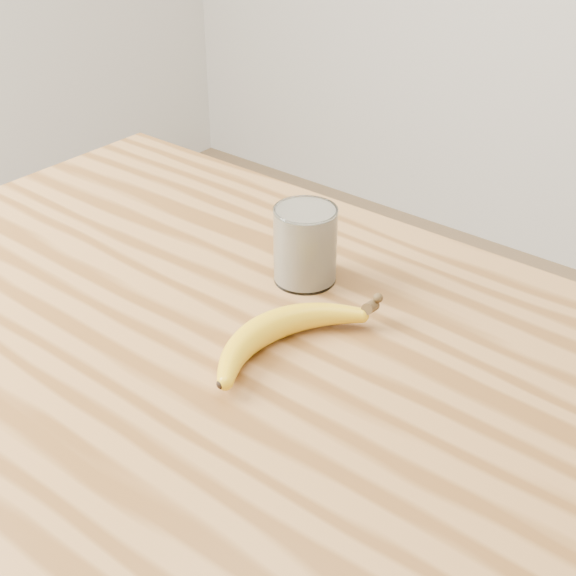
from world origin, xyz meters
The scene contains 3 objects.
table centered at (0.00, 0.00, 0.77)m, with size 1.20×0.80×0.90m.
smoothie_glass centered at (-0.01, 0.17, 0.95)m, with size 0.09×0.09×0.11m.
banana centered at (0.05, 0.03, 0.92)m, with size 0.11×0.31×0.04m, color gold, non-canonical shape.
Camera 1 is at (0.57, -0.58, 1.48)m, focal length 50.00 mm.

